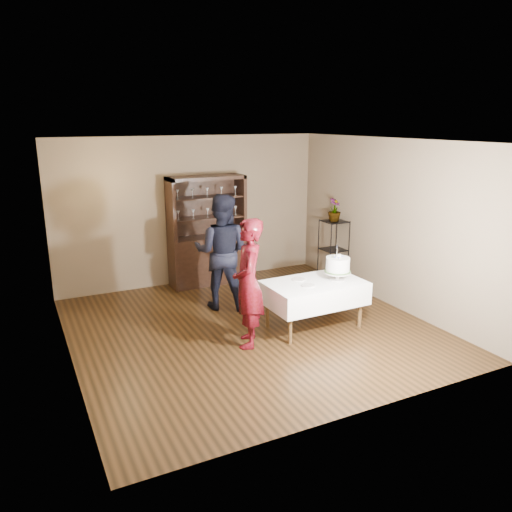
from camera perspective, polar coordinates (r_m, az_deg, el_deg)
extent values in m
plane|color=black|center=(7.45, -0.61, -8.19)|extent=(5.00, 5.00, 0.00)
plane|color=silver|center=(6.83, -0.68, 13.04)|extent=(5.00, 5.00, 0.00)
cube|color=brown|center=(9.29, -7.39, 5.16)|extent=(5.00, 0.02, 2.70)
cube|color=brown|center=(6.38, -21.31, -0.50)|extent=(0.02, 5.00, 2.70)
cube|color=brown|center=(8.39, 14.96, 3.66)|extent=(0.02, 5.00, 2.70)
cube|color=black|center=(9.32, -5.51, -0.43)|extent=(1.40, 0.48, 0.90)
cube|color=black|center=(9.30, -6.16, 5.84)|extent=(1.40, 0.03, 1.10)
cube|color=black|center=(9.02, -5.76, 8.90)|extent=(1.40, 0.48, 0.06)
cube|color=black|center=(9.13, -5.64, 4.40)|extent=(1.28, 0.42, 0.02)
cube|color=black|center=(9.07, -5.70, 6.70)|extent=(1.28, 0.42, 0.02)
cylinder|color=black|center=(9.07, 8.50, 0.01)|extent=(0.02, 0.02, 1.20)
cylinder|color=black|center=(9.30, 10.53, 0.30)|extent=(0.02, 0.02, 1.20)
cylinder|color=black|center=(9.39, 7.11, 0.59)|extent=(0.02, 0.02, 1.20)
cylinder|color=black|center=(9.61, 9.11, 0.86)|extent=(0.02, 0.02, 1.20)
cube|color=black|center=(9.46, 8.70, -2.19)|extent=(0.40, 0.40, 0.02)
cube|color=black|center=(9.33, 8.82, 0.74)|extent=(0.40, 0.40, 0.01)
cube|color=black|center=(9.21, 8.96, 3.94)|extent=(0.40, 0.40, 0.02)
cube|color=white|center=(7.33, 6.67, -4.16)|extent=(1.42, 0.89, 0.32)
cylinder|color=#4A331B|center=(6.85, 3.94, -7.40)|extent=(0.06, 0.06, 0.67)
cylinder|color=#4A331B|center=(7.49, 11.83, -5.64)|extent=(0.06, 0.06, 0.67)
cylinder|color=#4A331B|center=(7.37, 1.32, -5.66)|extent=(0.06, 0.06, 0.67)
cylinder|color=#4A331B|center=(7.97, 8.91, -4.19)|extent=(0.06, 0.06, 0.67)
imported|color=#370705|center=(6.63, -0.88, -3.14)|extent=(0.64, 0.75, 1.75)
imported|color=black|center=(7.98, -3.95, 0.48)|extent=(1.15, 1.09, 1.86)
cylinder|color=beige|center=(7.41, 9.25, -2.66)|extent=(0.22, 0.22, 0.01)
cylinder|color=beige|center=(7.40, 9.27, -2.31)|extent=(0.05, 0.05, 0.11)
cylinder|color=beige|center=(7.38, 9.29, -1.85)|extent=(0.39, 0.39, 0.02)
cylinder|color=#436B33|center=(7.37, 9.29, -1.72)|extent=(0.38, 0.38, 0.02)
cylinder|color=white|center=(7.35, 9.33, -0.98)|extent=(0.36, 0.36, 0.22)
sphere|color=#5968C0|center=(7.33, 9.57, -0.04)|extent=(0.03, 0.03, 0.03)
cube|color=white|center=(7.25, 9.21, 0.32)|extent=(0.02, 0.02, 0.15)
cube|color=black|center=(7.23, 9.24, 1.02)|extent=(0.03, 0.02, 0.06)
cylinder|color=beige|center=(7.09, 5.98, -3.38)|extent=(0.24, 0.24, 0.01)
cylinder|color=beige|center=(7.34, 4.89, -2.68)|extent=(0.22, 0.22, 0.01)
imported|color=#436B33|center=(9.14, 8.95, 5.22)|extent=(0.32, 0.32, 0.41)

